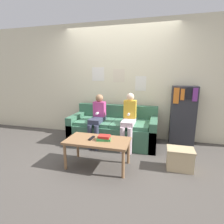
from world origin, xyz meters
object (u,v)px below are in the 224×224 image
(tv_remote, at_px, (92,138))
(person_left, at_px, (97,117))
(couch, at_px, (114,130))
(person_right, at_px, (129,118))
(coffee_table, at_px, (98,143))
(storage_box, at_px, (180,159))
(bookshelf, at_px, (183,115))

(tv_remote, bearing_deg, person_left, 107.53)
(couch, xyz_separation_m, person_right, (0.36, -0.19, 0.33))
(couch, xyz_separation_m, tv_remote, (-0.10, -1.03, 0.18))
(coffee_table, height_order, person_right, person_right)
(tv_remote, height_order, storage_box, tv_remote)
(couch, height_order, person_right, person_right)
(couch, bearing_deg, person_right, -28.28)
(tv_remote, bearing_deg, coffee_table, -4.19)
(person_left, bearing_deg, couch, 34.15)
(person_right, distance_m, tv_remote, 0.96)
(tv_remote, relative_size, bookshelf, 0.14)
(bookshelf, bearing_deg, person_right, -153.48)
(couch, height_order, tv_remote, couch)
(coffee_table, xyz_separation_m, bookshelf, (1.40, 1.38, 0.22))
(coffee_table, relative_size, bookshelf, 0.81)
(bookshelf, relative_size, storage_box, 3.05)
(person_right, xyz_separation_m, storage_box, (0.92, -0.61, -0.44))
(storage_box, bearing_deg, person_left, 159.00)
(bookshelf, bearing_deg, tv_remote, -137.89)
(couch, height_order, storage_box, couch)
(couch, height_order, coffee_table, couch)
(tv_remote, bearing_deg, couch, 88.93)
(couch, relative_size, person_left, 1.73)
(person_right, bearing_deg, coffee_table, -112.22)
(person_left, distance_m, bookshelf, 1.79)
(coffee_table, height_order, tv_remote, tv_remote)
(coffee_table, distance_m, tv_remote, 0.12)
(person_right, xyz_separation_m, bookshelf, (1.05, 0.53, 0.01))
(tv_remote, xyz_separation_m, bookshelf, (1.51, 1.36, 0.16))
(person_left, xyz_separation_m, tv_remote, (0.20, -0.83, -0.13))
(person_left, distance_m, storage_box, 1.73)
(person_left, height_order, bookshelf, bookshelf)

